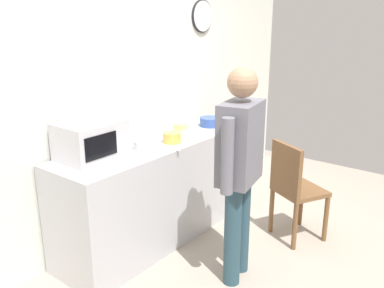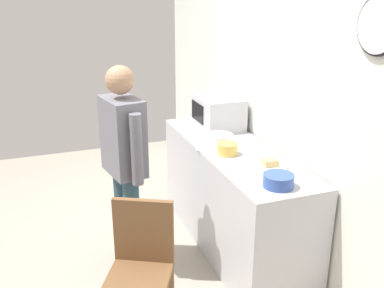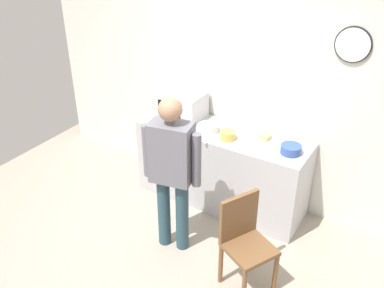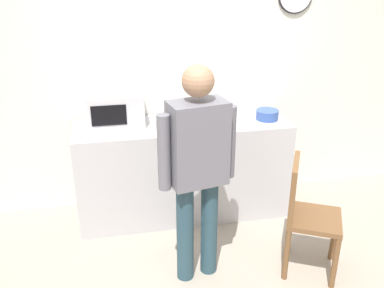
{
  "view_description": "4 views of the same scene",
  "coord_description": "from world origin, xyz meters",
  "px_view_note": "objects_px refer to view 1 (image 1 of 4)",
  "views": [
    {
      "loc": [
        -2.62,
        -1.22,
        2.01
      ],
      "look_at": [
        0.0,
        0.83,
        0.99
      ],
      "focal_mm": 38.68,
      "sensor_mm": 36.0,
      "label": 1
    },
    {
      "loc": [
        3.11,
        -0.31,
        2.23
      ],
      "look_at": [
        -0.0,
        0.82,
        1.04
      ],
      "focal_mm": 41.15,
      "sensor_mm": 36.0,
      "label": 2
    },
    {
      "loc": [
        1.84,
        -2.54,
        3.18
      ],
      "look_at": [
        -0.21,
        0.8,
        0.95
      ],
      "focal_mm": 40.09,
      "sensor_mm": 36.0,
      "label": 3
    },
    {
      "loc": [
        -0.69,
        -2.36,
        2.27
      ],
      "look_at": [
        -0.06,
        0.77,
        0.92
      ],
      "focal_mm": 39.32,
      "sensor_mm": 36.0,
      "label": 4
    }
  ],
  "objects_px": {
    "spoon_utensil": "(162,138)",
    "wooden_chair": "(294,187)",
    "cereal_bowl": "(172,137)",
    "fork_utensil": "(176,148)",
    "mixing_bowl": "(210,122)",
    "person_standing": "(240,162)",
    "sandwich_plate": "(181,129)",
    "salad_bowl": "(147,144)",
    "microwave": "(91,140)"
  },
  "relations": [
    {
      "from": "microwave",
      "to": "mixing_bowl",
      "type": "height_order",
      "value": "microwave"
    },
    {
      "from": "sandwich_plate",
      "to": "fork_utensil",
      "type": "bearing_deg",
      "value": -144.46
    },
    {
      "from": "salad_bowl",
      "to": "fork_utensil",
      "type": "height_order",
      "value": "salad_bowl"
    },
    {
      "from": "spoon_utensil",
      "to": "cereal_bowl",
      "type": "bearing_deg",
      "value": -105.25
    },
    {
      "from": "microwave",
      "to": "wooden_chair",
      "type": "xyz_separation_m",
      "value": [
        1.37,
        -1.12,
        -0.56
      ]
    },
    {
      "from": "microwave",
      "to": "person_standing",
      "type": "bearing_deg",
      "value": -62.47
    },
    {
      "from": "salad_bowl",
      "to": "wooden_chair",
      "type": "distance_m",
      "value": 1.4
    },
    {
      "from": "microwave",
      "to": "mixing_bowl",
      "type": "relative_size",
      "value": 2.36
    },
    {
      "from": "person_standing",
      "to": "fork_utensil",
      "type": "bearing_deg",
      "value": 85.23
    },
    {
      "from": "fork_utensil",
      "to": "person_standing",
      "type": "bearing_deg",
      "value": -94.77
    },
    {
      "from": "salad_bowl",
      "to": "person_standing",
      "type": "relative_size",
      "value": 0.14
    },
    {
      "from": "salad_bowl",
      "to": "person_standing",
      "type": "distance_m",
      "value": 0.87
    },
    {
      "from": "spoon_utensil",
      "to": "wooden_chair",
      "type": "relative_size",
      "value": 0.18
    },
    {
      "from": "mixing_bowl",
      "to": "fork_utensil",
      "type": "height_order",
      "value": "mixing_bowl"
    },
    {
      "from": "mixing_bowl",
      "to": "cereal_bowl",
      "type": "bearing_deg",
      "value": -173.95
    },
    {
      "from": "fork_utensil",
      "to": "wooden_chair",
      "type": "distance_m",
      "value": 1.16
    },
    {
      "from": "mixing_bowl",
      "to": "salad_bowl",
      "type": "bearing_deg",
      "value": -178.65
    },
    {
      "from": "microwave",
      "to": "fork_utensil",
      "type": "bearing_deg",
      "value": -31.63
    },
    {
      "from": "microwave",
      "to": "salad_bowl",
      "type": "bearing_deg",
      "value": -21.1
    },
    {
      "from": "mixing_bowl",
      "to": "person_standing",
      "type": "bearing_deg",
      "value": -134.0
    },
    {
      "from": "salad_bowl",
      "to": "wooden_chair",
      "type": "xyz_separation_m",
      "value": [
        0.93,
        -0.95,
        -0.45
      ]
    },
    {
      "from": "cereal_bowl",
      "to": "person_standing",
      "type": "height_order",
      "value": "person_standing"
    },
    {
      "from": "mixing_bowl",
      "to": "wooden_chair",
      "type": "relative_size",
      "value": 0.23
    },
    {
      "from": "salad_bowl",
      "to": "wooden_chair",
      "type": "bearing_deg",
      "value": -45.65
    },
    {
      "from": "microwave",
      "to": "salad_bowl",
      "type": "distance_m",
      "value": 0.49
    },
    {
      "from": "cereal_bowl",
      "to": "fork_utensil",
      "type": "distance_m",
      "value": 0.19
    },
    {
      "from": "fork_utensil",
      "to": "person_standing",
      "type": "distance_m",
      "value": 0.67
    },
    {
      "from": "spoon_utensil",
      "to": "wooden_chair",
      "type": "height_order",
      "value": "spoon_utensil"
    },
    {
      "from": "mixing_bowl",
      "to": "person_standing",
      "type": "xyz_separation_m",
      "value": [
        -0.86,
        -0.89,
        -0.0
      ]
    },
    {
      "from": "sandwich_plate",
      "to": "wooden_chair",
      "type": "height_order",
      "value": "sandwich_plate"
    },
    {
      "from": "person_standing",
      "to": "wooden_chair",
      "type": "distance_m",
      "value": 0.96
    },
    {
      "from": "microwave",
      "to": "mixing_bowl",
      "type": "bearing_deg",
      "value": -6.1
    },
    {
      "from": "salad_bowl",
      "to": "cereal_bowl",
      "type": "height_order",
      "value": "cereal_bowl"
    },
    {
      "from": "salad_bowl",
      "to": "mixing_bowl",
      "type": "height_order",
      "value": "mixing_bowl"
    },
    {
      "from": "sandwich_plate",
      "to": "person_standing",
      "type": "relative_size",
      "value": 0.16
    },
    {
      "from": "sandwich_plate",
      "to": "salad_bowl",
      "type": "height_order",
      "value": "salad_bowl"
    },
    {
      "from": "cereal_bowl",
      "to": "fork_utensil",
      "type": "xyz_separation_m",
      "value": [
        -0.12,
        -0.15,
        -0.04
      ]
    },
    {
      "from": "sandwich_plate",
      "to": "salad_bowl",
      "type": "distance_m",
      "value": 0.64
    },
    {
      "from": "salad_bowl",
      "to": "person_standing",
      "type": "xyz_separation_m",
      "value": [
        0.1,
        -0.87,
        0.01
      ]
    },
    {
      "from": "microwave",
      "to": "person_standing",
      "type": "relative_size",
      "value": 0.3
    },
    {
      "from": "cereal_bowl",
      "to": "microwave",
      "type": "bearing_deg",
      "value": 162.81
    },
    {
      "from": "mixing_bowl",
      "to": "spoon_utensil",
      "type": "xyz_separation_m",
      "value": [
        -0.64,
        0.1,
        -0.04
      ]
    },
    {
      "from": "cereal_bowl",
      "to": "person_standing",
      "type": "bearing_deg",
      "value": -102.16
    },
    {
      "from": "salad_bowl",
      "to": "fork_utensil",
      "type": "relative_size",
      "value": 1.35
    },
    {
      "from": "microwave",
      "to": "fork_utensil",
      "type": "xyz_separation_m",
      "value": [
        0.6,
        -0.37,
        -0.15
      ]
    },
    {
      "from": "sandwich_plate",
      "to": "salad_bowl",
      "type": "xyz_separation_m",
      "value": [
        -0.62,
        -0.14,
        0.02
      ]
    },
    {
      "from": "salad_bowl",
      "to": "mixing_bowl",
      "type": "distance_m",
      "value": 0.95
    },
    {
      "from": "cereal_bowl",
      "to": "salad_bowl",
      "type": "bearing_deg",
      "value": 169.59
    },
    {
      "from": "mixing_bowl",
      "to": "wooden_chair",
      "type": "distance_m",
      "value": 1.08
    },
    {
      "from": "fork_utensil",
      "to": "spoon_utensil",
      "type": "xyz_separation_m",
      "value": [
        0.17,
        0.32,
        0.0
      ]
    }
  ]
}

